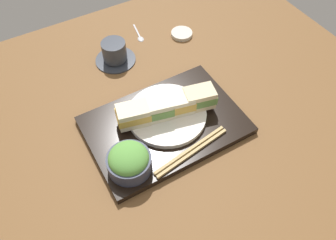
{
  "coord_description": "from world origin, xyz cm",
  "views": [
    {
      "loc": [
        -21.69,
        -51.31,
        70.38
      ],
      "look_at": [
        3.25,
        -7.85,
        5.0
      ],
      "focal_mm": 35.84,
      "sensor_mm": 36.0,
      "label": 1
    }
  ],
  "objects_px": {
    "sandwich_farmost": "(199,98)",
    "coffee_cup": "(114,53)",
    "sandwich_inner_near": "(156,109)",
    "salad_bowl": "(129,161)",
    "small_sauce_dish": "(182,34)",
    "sandwich_inner_far": "(178,104)",
    "teaspoon": "(140,36)",
    "sandwich_nearmost": "(133,115)",
    "chopsticks_pair": "(191,151)",
    "sandwich_plate": "(167,114)"
  },
  "relations": [
    {
      "from": "small_sauce_dish",
      "to": "sandwich_nearmost",
      "type": "bearing_deg",
      "value": -138.78
    },
    {
      "from": "sandwich_farmost",
      "to": "salad_bowl",
      "type": "distance_m",
      "value": 0.25
    },
    {
      "from": "sandwich_inner_near",
      "to": "chopsticks_pair",
      "type": "distance_m",
      "value": 0.14
    },
    {
      "from": "sandwich_farmost",
      "to": "teaspoon",
      "type": "xyz_separation_m",
      "value": [
        0.01,
        0.36,
        -0.05
      ]
    },
    {
      "from": "sandwich_inner_near",
      "to": "coffee_cup",
      "type": "bearing_deg",
      "value": 88.35
    },
    {
      "from": "sandwich_plate",
      "to": "sandwich_farmost",
      "type": "relative_size",
      "value": 2.24
    },
    {
      "from": "sandwich_plate",
      "to": "sandwich_inner_near",
      "type": "height_order",
      "value": "sandwich_inner_near"
    },
    {
      "from": "sandwich_inner_near",
      "to": "salad_bowl",
      "type": "bearing_deg",
      "value": -141.8
    },
    {
      "from": "salad_bowl",
      "to": "small_sauce_dish",
      "type": "distance_m",
      "value": 0.52
    },
    {
      "from": "sandwich_farmost",
      "to": "chopsticks_pair",
      "type": "relative_size",
      "value": 0.43
    },
    {
      "from": "teaspoon",
      "to": "sandwich_inner_near",
      "type": "bearing_deg",
      "value": -109.85
    },
    {
      "from": "sandwich_nearmost",
      "to": "coffee_cup",
      "type": "distance_m",
      "value": 0.27
    },
    {
      "from": "coffee_cup",
      "to": "sandwich_inner_near",
      "type": "bearing_deg",
      "value": -91.65
    },
    {
      "from": "sandwich_farmost",
      "to": "small_sauce_dish",
      "type": "distance_m",
      "value": 0.33
    },
    {
      "from": "coffee_cup",
      "to": "sandwich_nearmost",
      "type": "bearing_deg",
      "value": -103.82
    },
    {
      "from": "sandwich_inner_far",
      "to": "teaspoon",
      "type": "height_order",
      "value": "sandwich_inner_far"
    },
    {
      "from": "sandwich_farmost",
      "to": "small_sauce_dish",
      "type": "relative_size",
      "value": 1.32
    },
    {
      "from": "sandwich_farmost",
      "to": "salad_bowl",
      "type": "height_order",
      "value": "same"
    },
    {
      "from": "salad_bowl",
      "to": "teaspoon",
      "type": "relative_size",
      "value": 1.09
    },
    {
      "from": "small_sauce_dish",
      "to": "coffee_cup",
      "type": "bearing_deg",
      "value": -179.8
    },
    {
      "from": "small_sauce_dish",
      "to": "sandwich_inner_far",
      "type": "bearing_deg",
      "value": -123.24
    },
    {
      "from": "sandwich_inner_near",
      "to": "sandwich_farmost",
      "type": "relative_size",
      "value": 1.01
    },
    {
      "from": "sandwich_nearmost",
      "to": "sandwich_farmost",
      "type": "relative_size",
      "value": 1.0
    },
    {
      "from": "sandwich_farmost",
      "to": "sandwich_inner_far",
      "type": "bearing_deg",
      "value": 168.9
    },
    {
      "from": "sandwich_plate",
      "to": "small_sauce_dish",
      "type": "relative_size",
      "value": 2.96
    },
    {
      "from": "sandwich_inner_far",
      "to": "sandwich_farmost",
      "type": "distance_m",
      "value": 0.06
    },
    {
      "from": "sandwich_plate",
      "to": "sandwich_nearmost",
      "type": "xyz_separation_m",
      "value": [
        -0.09,
        0.02,
        0.03
      ]
    },
    {
      "from": "sandwich_plate",
      "to": "sandwich_inner_far",
      "type": "distance_m",
      "value": 0.04
    },
    {
      "from": "coffee_cup",
      "to": "small_sauce_dish",
      "type": "bearing_deg",
      "value": 0.2
    },
    {
      "from": "salad_bowl",
      "to": "teaspoon",
      "type": "distance_m",
      "value": 0.5
    },
    {
      "from": "sandwich_nearmost",
      "to": "teaspoon",
      "type": "distance_m",
      "value": 0.38
    },
    {
      "from": "sandwich_nearmost",
      "to": "chopsticks_pair",
      "type": "bearing_deg",
      "value": -59.92
    },
    {
      "from": "sandwich_inner_near",
      "to": "sandwich_inner_far",
      "type": "bearing_deg",
      "value": -11.1
    },
    {
      "from": "sandwich_plate",
      "to": "small_sauce_dish",
      "type": "distance_m",
      "value": 0.36
    },
    {
      "from": "sandwich_nearmost",
      "to": "sandwich_inner_far",
      "type": "distance_m",
      "value": 0.12
    },
    {
      "from": "sandwich_inner_far",
      "to": "teaspoon",
      "type": "relative_size",
      "value": 0.98
    },
    {
      "from": "sandwich_farmost",
      "to": "chopsticks_pair",
      "type": "bearing_deg",
      "value": -129.71
    },
    {
      "from": "sandwich_inner_far",
      "to": "sandwich_inner_near",
      "type": "bearing_deg",
      "value": 168.9
    },
    {
      "from": "sandwich_plate",
      "to": "teaspoon",
      "type": "relative_size",
      "value": 2.17
    },
    {
      "from": "sandwich_inner_near",
      "to": "sandwich_inner_far",
      "type": "xyz_separation_m",
      "value": [
        0.06,
        -0.01,
        -0.0
      ]
    },
    {
      "from": "sandwich_nearmost",
      "to": "sandwich_inner_far",
      "type": "height_order",
      "value": "sandwich_nearmost"
    },
    {
      "from": "salad_bowl",
      "to": "sandwich_plate",
      "type": "bearing_deg",
      "value": 30.92
    },
    {
      "from": "sandwich_plate",
      "to": "coffee_cup",
      "type": "xyz_separation_m",
      "value": [
        -0.02,
        0.28,
        0.0
      ]
    },
    {
      "from": "small_sauce_dish",
      "to": "chopsticks_pair",
      "type": "bearing_deg",
      "value": -118.51
    },
    {
      "from": "sandwich_nearmost",
      "to": "sandwich_inner_near",
      "type": "relative_size",
      "value": 0.99
    },
    {
      "from": "sandwich_plate",
      "to": "chopsticks_pair",
      "type": "bearing_deg",
      "value": -91.75
    },
    {
      "from": "sandwich_inner_near",
      "to": "coffee_cup",
      "type": "relative_size",
      "value": 0.75
    },
    {
      "from": "small_sauce_dish",
      "to": "teaspoon",
      "type": "distance_m",
      "value": 0.14
    },
    {
      "from": "chopsticks_pair",
      "to": "sandwich_farmost",
      "type": "bearing_deg",
      "value": 50.29
    },
    {
      "from": "sandwich_farmost",
      "to": "coffee_cup",
      "type": "xyz_separation_m",
      "value": [
        -0.11,
        0.3,
        -0.03
      ]
    }
  ]
}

